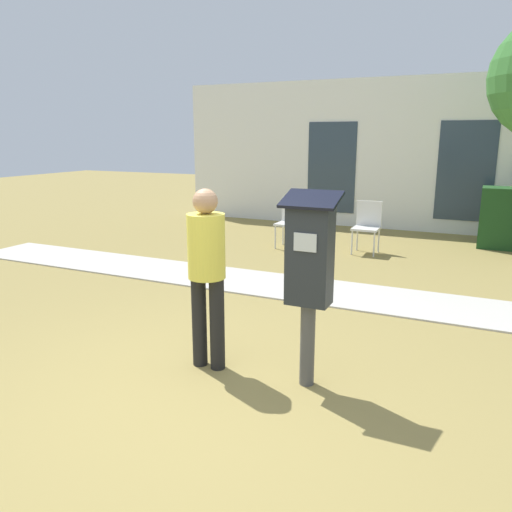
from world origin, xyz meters
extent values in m
plane|color=olive|center=(0.00, 0.00, 0.00)|extent=(40.00, 40.00, 0.00)
cube|color=#B7B2A8|center=(0.00, 3.03, 0.01)|extent=(12.00, 1.10, 0.02)
cube|color=white|center=(0.00, 8.14, 1.60)|extent=(10.00, 0.24, 3.20)
cube|color=#2D3D4C|center=(-1.40, 8.01, 1.30)|extent=(1.10, 0.02, 2.00)
cube|color=#2D3D4C|center=(1.40, 8.01, 1.30)|extent=(1.10, 0.02, 2.00)
cylinder|color=#4C4C4C|center=(0.64, 0.58, 0.35)|extent=(0.12, 0.12, 0.70)
cube|color=#23282D|center=(0.64, 0.58, 1.10)|extent=(0.34, 0.22, 0.80)
cube|color=silver|center=(0.64, 0.47, 1.22)|extent=(0.18, 0.01, 0.14)
cube|color=black|center=(0.64, 0.58, 1.53)|extent=(0.44, 0.31, 0.12)
cylinder|color=black|center=(-0.35, 0.52, 0.41)|extent=(0.13, 0.13, 0.82)
cylinder|color=black|center=(-0.17, 0.52, 0.41)|extent=(0.13, 0.13, 0.82)
cylinder|color=#EADB4C|center=(-0.26, 0.52, 1.09)|extent=(0.32, 0.32, 0.55)
sphere|color=tan|center=(-0.26, 0.52, 1.48)|extent=(0.21, 0.21, 0.21)
cylinder|color=silver|center=(-1.57, 5.16, 0.21)|extent=(0.03, 0.03, 0.42)
cylinder|color=silver|center=(-1.19, 5.16, 0.21)|extent=(0.03, 0.03, 0.42)
cylinder|color=silver|center=(-1.57, 5.54, 0.21)|extent=(0.03, 0.03, 0.42)
cylinder|color=silver|center=(-1.19, 5.54, 0.21)|extent=(0.03, 0.03, 0.42)
cube|color=silver|center=(-1.38, 5.35, 0.44)|extent=(0.44, 0.44, 0.04)
cube|color=silver|center=(-1.38, 5.56, 0.68)|extent=(0.44, 0.04, 0.44)
cylinder|color=silver|center=(-0.19, 5.28, 0.21)|extent=(0.03, 0.03, 0.42)
cylinder|color=silver|center=(0.19, 5.28, 0.21)|extent=(0.03, 0.03, 0.42)
cylinder|color=silver|center=(-0.19, 5.66, 0.21)|extent=(0.03, 0.03, 0.42)
cylinder|color=silver|center=(0.19, 5.66, 0.21)|extent=(0.03, 0.03, 0.42)
cube|color=silver|center=(0.00, 5.47, 0.44)|extent=(0.44, 0.44, 0.04)
cube|color=silver|center=(0.00, 5.68, 0.68)|extent=(0.44, 0.04, 0.44)
camera|label=1|loc=(1.85, -3.01, 2.00)|focal=35.00mm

